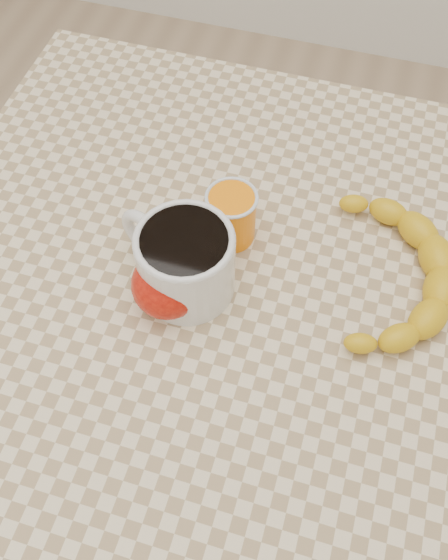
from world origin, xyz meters
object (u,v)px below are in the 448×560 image
(table, at_px, (224,323))
(banana, at_px, (392,273))
(coffee_mug, at_px, (184,259))
(orange_juice_glass, at_px, (231,215))
(apple, at_px, (167,284))

(table, height_order, banana, banana)
(coffee_mug, xyz_separation_m, orange_juice_glass, (0.03, 0.09, -0.01))
(orange_juice_glass, distance_m, apple, 0.12)
(apple, relative_size, banana, 0.36)
(table, distance_m, banana, 0.22)
(table, distance_m, coffee_mug, 0.15)
(coffee_mug, bearing_deg, table, 7.08)
(table, distance_m, apple, 0.14)
(coffee_mug, height_order, banana, coffee_mug)
(orange_juice_glass, height_order, apple, apple)
(coffee_mug, height_order, orange_juice_glass, coffee_mug)
(orange_juice_glass, bearing_deg, banana, -4.47)
(table, distance_m, orange_juice_glass, 0.15)
(banana, bearing_deg, orange_juice_glass, 173.34)
(orange_juice_glass, xyz_separation_m, banana, (0.20, -0.02, -0.02))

